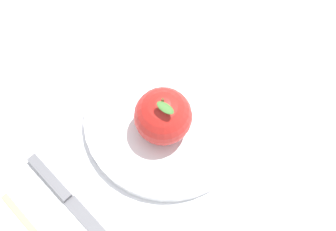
{
  "coord_description": "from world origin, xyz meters",
  "views": [
    {
      "loc": [
        0.23,
        -0.06,
        0.63
      ],
      "look_at": [
        -0.03,
        0.02,
        0.02
      ],
      "focal_mm": 50.74,
      "sensor_mm": 36.0,
      "label": 1
    }
  ],
  "objects_px": {
    "apple": "(163,116)",
    "knife": "(69,200)",
    "linen_napkin": "(239,37)",
    "dinner_plate": "(168,118)"
  },
  "relations": [
    {
      "from": "linen_napkin",
      "to": "apple",
      "type": "bearing_deg",
      "value": -53.81
    },
    {
      "from": "dinner_plate",
      "to": "apple",
      "type": "bearing_deg",
      "value": -37.76
    },
    {
      "from": "apple",
      "to": "dinner_plate",
      "type": "bearing_deg",
      "value": 142.24
    },
    {
      "from": "dinner_plate",
      "to": "apple",
      "type": "height_order",
      "value": "apple"
    },
    {
      "from": "apple",
      "to": "linen_napkin",
      "type": "xyz_separation_m",
      "value": [
        -0.12,
        0.16,
        -0.06
      ]
    },
    {
      "from": "dinner_plate",
      "to": "knife",
      "type": "relative_size",
      "value": 1.26
    },
    {
      "from": "dinner_plate",
      "to": "linen_napkin",
      "type": "distance_m",
      "value": 0.18
    },
    {
      "from": "apple",
      "to": "knife",
      "type": "relative_size",
      "value": 0.48
    },
    {
      "from": "apple",
      "to": "knife",
      "type": "distance_m",
      "value": 0.17
    },
    {
      "from": "dinner_plate",
      "to": "linen_napkin",
      "type": "xyz_separation_m",
      "value": [
        -0.1,
        0.15,
        -0.01
      ]
    }
  ]
}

